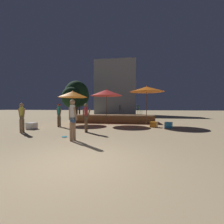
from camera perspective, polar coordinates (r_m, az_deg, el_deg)
name	(u,v)px	position (r m, az deg, el deg)	size (l,w,h in m)	color
ground_plane	(78,163)	(4.35, -12.84, -18.38)	(120.00, 120.00, 0.00)	tan
wooden_deck	(113,118)	(14.88, 0.35, -2.49)	(7.82, 2.80, 0.76)	brown
patio_umbrella_0	(106,93)	(12.93, -2.14, 7.32)	(2.74, 2.74, 3.05)	brown
patio_umbrella_1	(147,89)	(12.84, 13.09, 8.42)	(2.83, 2.83, 3.25)	brown
patio_umbrella_2	(73,94)	(13.81, -14.71, 6.54)	(2.59, 2.59, 2.97)	brown
cube_seat_0	(169,125)	(11.51, 20.75, -4.65)	(0.63, 0.63, 0.40)	#2D9EDB
cube_seat_1	(154,124)	(11.49, 15.61, -4.61)	(0.61, 0.61, 0.40)	orange
cube_seat_2	(32,126)	(11.59, -28.26, -4.66)	(0.59, 0.59, 0.42)	white
person_0	(59,114)	(11.93, -19.53, -0.64)	(0.52, 0.29, 1.74)	#72664C
person_1	(73,118)	(6.84, -14.79, -2.19)	(0.50, 0.30, 1.83)	#997051
person_2	(22,116)	(10.23, -31.13, -1.45)	(0.53, 0.30, 1.73)	#997051
person_3	(86,117)	(8.96, -9.83, -1.76)	(0.48, 0.30, 1.71)	brown
bistro_chair_0	(139,109)	(14.08, 10.16, 1.15)	(0.47, 0.47, 0.90)	#1E4C47
bistro_chair_1	(121,109)	(15.34, 3.28, 1.25)	(0.45, 0.45, 0.90)	#2D3338
frisbee_disc	(64,137)	(7.90, -17.69, -8.97)	(0.25, 0.25, 0.03)	#33B2D8
background_tree_0	(71,97)	(22.03, -15.29, 5.36)	(2.67, 2.67, 4.30)	#3D2B1C
background_tree_1	(77,94)	(23.70, -13.33, 6.69)	(3.64, 3.64, 5.47)	#3D2B1C
background_tree_2	(79,96)	(26.27, -12.33, 5.84)	(3.24, 3.24, 5.07)	#3D2B1C
distant_building	(116,88)	(29.95, 1.40, 9.17)	(7.91, 3.55, 10.47)	gray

